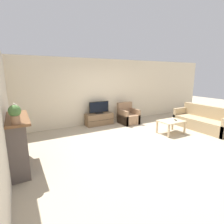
# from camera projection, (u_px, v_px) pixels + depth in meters

# --- Properties ---
(ground_plane) EXTENTS (24.00, 24.00, 0.00)m
(ground_plane) POSITION_uv_depth(u_px,v_px,m) (136.00, 141.00, 5.52)
(ground_plane) COLOR tan
(wall_back) EXTENTS (12.00, 0.06, 2.70)m
(wall_back) POSITION_uv_depth(u_px,v_px,m) (101.00, 92.00, 7.42)
(wall_back) COLOR beige
(wall_back) RESTS_ON ground
(wall_left) EXTENTS (0.06, 12.00, 2.70)m
(wall_left) POSITION_uv_depth(u_px,v_px,m) (2.00, 110.00, 3.59)
(wall_left) COLOR beige
(wall_left) RESTS_ON ground
(fireplace) EXTENTS (0.47, 1.46, 1.18)m
(fireplace) POSITION_uv_depth(u_px,v_px,m) (18.00, 142.00, 3.85)
(fireplace) COLOR #564C47
(fireplace) RESTS_ON ground
(mantel_vase_left) EXTENTS (0.10, 0.10, 0.33)m
(mantel_vase_left) POSITION_uv_depth(u_px,v_px,m) (15.00, 114.00, 3.33)
(mantel_vase_left) COLOR beige
(mantel_vase_left) RESTS_ON fireplace
(mantel_vase_centre_left) EXTENTS (0.10, 0.10, 0.32)m
(mantel_vase_centre_left) POSITION_uv_depth(u_px,v_px,m) (15.00, 111.00, 3.61)
(mantel_vase_centre_left) COLOR beige
(mantel_vase_centre_left) RESTS_ON fireplace
(mantel_clock) EXTENTS (0.08, 0.11, 0.15)m
(mantel_clock) POSITION_uv_depth(u_px,v_px,m) (15.00, 112.00, 3.84)
(mantel_clock) COLOR brown
(mantel_clock) RESTS_ON fireplace
(potted_plant) EXTENTS (0.22, 0.22, 0.35)m
(potted_plant) POSITION_uv_depth(u_px,v_px,m) (15.00, 113.00, 3.16)
(potted_plant) COLOR #936B4C
(potted_plant) RESTS_ON fireplace
(tv_stand) EXTENTS (1.15, 0.47, 0.49)m
(tv_stand) POSITION_uv_depth(u_px,v_px,m) (99.00, 119.00, 7.28)
(tv_stand) COLOR brown
(tv_stand) RESTS_ON ground
(tv) EXTENTS (0.87, 0.18, 0.50)m
(tv) POSITION_uv_depth(u_px,v_px,m) (99.00, 108.00, 7.18)
(tv) COLOR black
(tv) RESTS_ON tv_stand
(armchair) EXTENTS (0.70, 0.76, 0.88)m
(armchair) POSITION_uv_depth(u_px,v_px,m) (128.00, 117.00, 7.49)
(armchair) COLOR #937051
(armchair) RESTS_ON ground
(coffee_table) EXTENTS (0.86, 0.63, 0.47)m
(coffee_table) POSITION_uv_depth(u_px,v_px,m) (171.00, 122.00, 6.17)
(coffee_table) COLOR #CCB289
(coffee_table) RESTS_ON ground
(remote) EXTENTS (0.10, 0.15, 0.02)m
(remote) POSITION_uv_depth(u_px,v_px,m) (176.00, 120.00, 6.19)
(remote) COLOR black
(remote) RESTS_ON coffee_table
(couch) EXTENTS (0.82, 2.07, 0.89)m
(couch) POSITION_uv_depth(u_px,v_px,m) (202.00, 122.00, 6.68)
(couch) COLOR tan
(couch) RESTS_ON ground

